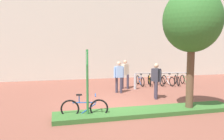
{
  "coord_description": "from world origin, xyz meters",
  "views": [
    {
      "loc": [
        -2.48,
        -9.23,
        2.5
      ],
      "look_at": [
        0.31,
        1.75,
        1.32
      ],
      "focal_mm": 35.82,
      "sensor_mm": 36.0,
      "label": 1
    }
  ],
  "objects_px": {
    "tree_sidewalk": "(192,21)",
    "bollard_steel": "(135,82)",
    "person_suited_navy": "(156,79)",
    "person_shirt_white": "(119,75)",
    "parking_sign_post": "(87,74)",
    "bike_rack_cluster": "(163,80)",
    "person_casual_tan": "(125,72)",
    "bike_at_sign": "(85,108)"
  },
  "relations": [
    {
      "from": "bike_at_sign",
      "to": "tree_sidewalk",
      "type": "bearing_deg",
      "value": -2.89
    },
    {
      "from": "bike_at_sign",
      "to": "person_shirt_white",
      "type": "bearing_deg",
      "value": 58.47
    },
    {
      "from": "person_shirt_white",
      "to": "person_casual_tan",
      "type": "relative_size",
      "value": 1.0
    },
    {
      "from": "bike_at_sign",
      "to": "person_casual_tan",
      "type": "xyz_separation_m",
      "value": [
        3.06,
        4.94,
        0.63
      ]
    },
    {
      "from": "tree_sidewalk",
      "to": "person_suited_navy",
      "type": "xyz_separation_m",
      "value": [
        -0.33,
        2.27,
        -2.48
      ]
    },
    {
      "from": "person_shirt_white",
      "to": "person_casual_tan",
      "type": "height_order",
      "value": "same"
    },
    {
      "from": "bike_rack_cluster",
      "to": "person_suited_navy",
      "type": "xyz_separation_m",
      "value": [
        -2.15,
        -3.44,
        0.64
      ]
    },
    {
      "from": "bike_rack_cluster",
      "to": "person_casual_tan",
      "type": "relative_size",
      "value": 2.16
    },
    {
      "from": "bike_at_sign",
      "to": "person_suited_navy",
      "type": "distance_m",
      "value": 4.3
    },
    {
      "from": "parking_sign_post",
      "to": "bike_rack_cluster",
      "type": "relative_size",
      "value": 0.65
    },
    {
      "from": "bollard_steel",
      "to": "person_casual_tan",
      "type": "xyz_separation_m",
      "value": [
        -0.52,
        0.34,
        0.53
      ]
    },
    {
      "from": "person_suited_navy",
      "to": "person_shirt_white",
      "type": "xyz_separation_m",
      "value": [
        -1.35,
        1.78,
        0.0
      ]
    },
    {
      "from": "tree_sidewalk",
      "to": "bollard_steel",
      "type": "xyz_separation_m",
      "value": [
        -0.47,
        4.81,
        -3.01
      ]
    },
    {
      "from": "parking_sign_post",
      "to": "person_shirt_white",
      "type": "distance_m",
      "value": 4.58
    },
    {
      "from": "person_suited_navy",
      "to": "person_shirt_white",
      "type": "bearing_deg",
      "value": 127.18
    },
    {
      "from": "person_suited_navy",
      "to": "bike_rack_cluster",
      "type": "bearing_deg",
      "value": 57.98
    },
    {
      "from": "tree_sidewalk",
      "to": "parking_sign_post",
      "type": "bearing_deg",
      "value": 178.18
    },
    {
      "from": "bollard_steel",
      "to": "person_suited_navy",
      "type": "bearing_deg",
      "value": -87.0
    },
    {
      "from": "bike_at_sign",
      "to": "bike_rack_cluster",
      "type": "relative_size",
      "value": 0.45
    },
    {
      "from": "bike_rack_cluster",
      "to": "person_suited_navy",
      "type": "bearing_deg",
      "value": -122.02
    },
    {
      "from": "bollard_steel",
      "to": "person_casual_tan",
      "type": "distance_m",
      "value": 0.82
    },
    {
      "from": "tree_sidewalk",
      "to": "bollard_steel",
      "type": "distance_m",
      "value": 5.69
    },
    {
      "from": "bollard_steel",
      "to": "person_suited_navy",
      "type": "height_order",
      "value": "person_suited_navy"
    },
    {
      "from": "parking_sign_post",
      "to": "person_suited_navy",
      "type": "bearing_deg",
      "value": 30.73
    },
    {
      "from": "person_shirt_white",
      "to": "person_casual_tan",
      "type": "xyz_separation_m",
      "value": [
        0.7,
        1.09,
        0.0
      ]
    },
    {
      "from": "bollard_steel",
      "to": "parking_sign_post",
      "type": "bearing_deg",
      "value": -126.64
    },
    {
      "from": "bike_at_sign",
      "to": "person_suited_navy",
      "type": "relative_size",
      "value": 0.97
    },
    {
      "from": "bollard_steel",
      "to": "tree_sidewalk",
      "type": "bearing_deg",
      "value": -84.47
    },
    {
      "from": "person_suited_navy",
      "to": "person_casual_tan",
      "type": "distance_m",
      "value": 2.94
    },
    {
      "from": "bike_at_sign",
      "to": "person_suited_navy",
      "type": "xyz_separation_m",
      "value": [
        3.71,
        2.07,
        0.63
      ]
    },
    {
      "from": "parking_sign_post",
      "to": "bike_at_sign",
      "type": "distance_m",
      "value": 1.24
    },
    {
      "from": "parking_sign_post",
      "to": "bike_at_sign",
      "type": "xyz_separation_m",
      "value": [
        -0.1,
        0.08,
        -1.23
      ]
    },
    {
      "from": "tree_sidewalk",
      "to": "bike_at_sign",
      "type": "bearing_deg",
      "value": 177.11
    },
    {
      "from": "tree_sidewalk",
      "to": "person_casual_tan",
      "type": "height_order",
      "value": "tree_sidewalk"
    },
    {
      "from": "person_casual_tan",
      "to": "tree_sidewalk",
      "type": "bearing_deg",
      "value": -79.19
    },
    {
      "from": "tree_sidewalk",
      "to": "parking_sign_post",
      "type": "xyz_separation_m",
      "value": [
        -3.95,
        0.13,
        -1.88
      ]
    },
    {
      "from": "bike_rack_cluster",
      "to": "bollard_steel",
      "type": "xyz_separation_m",
      "value": [
        -2.28,
        -0.91,
        0.1
      ]
    },
    {
      "from": "bike_rack_cluster",
      "to": "bollard_steel",
      "type": "bearing_deg",
      "value": -158.35
    },
    {
      "from": "person_shirt_white",
      "to": "tree_sidewalk",
      "type": "bearing_deg",
      "value": -67.46
    },
    {
      "from": "person_suited_navy",
      "to": "person_shirt_white",
      "type": "relative_size",
      "value": 1.0
    },
    {
      "from": "parking_sign_post",
      "to": "bike_rack_cluster",
      "type": "xyz_separation_m",
      "value": [
        5.77,
        5.59,
        -1.24
      ]
    },
    {
      "from": "parking_sign_post",
      "to": "bike_at_sign",
      "type": "relative_size",
      "value": 1.45
    }
  ]
}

